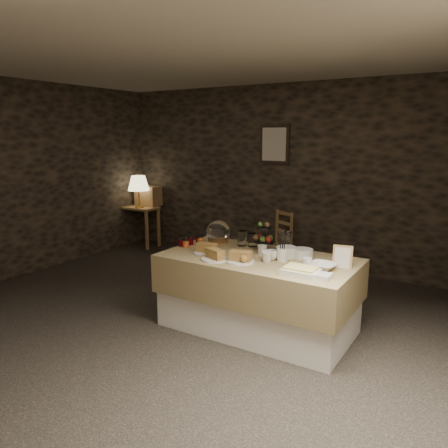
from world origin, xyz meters
The scene contains 27 objects.
ground_plane centered at (0.00, 0.00, 0.00)m, with size 5.50×5.00×0.01m, color black.
room_shell centered at (0.00, 0.00, 1.56)m, with size 5.52×5.02×2.60m.
buffet_table centered at (0.75, 0.26, 0.42)m, with size 1.85×0.98×0.73m.
console_table centered at (-2.50, 2.13, 0.55)m, with size 0.64×0.36×0.68m.
table_lamp centered at (-2.45, 2.08, 1.09)m, with size 0.36×0.36×0.54m.
wine_rack centered at (-2.45, 2.31, 0.85)m, with size 0.42×0.26×0.34m, color olive.
chair centered at (-0.01, 2.33, 0.35)m, with size 0.49×0.48×0.62m.
framed_picture centered at (-0.15, 2.47, 1.75)m, with size 0.45×0.04×0.55m.
plate_stack_a centered at (0.98, 0.41, 0.78)m, with size 0.19×0.19×0.10m, color silver.
plate_stack_b centered at (1.12, 0.46, 0.78)m, with size 0.20×0.20×0.09m, color silver.
cutlery_holder centered at (1.00, 0.26, 0.79)m, with size 0.10×0.10×0.12m, color silver.
cup_a centered at (0.90, 0.23, 0.78)m, with size 0.12×0.12×0.09m, color silver.
cup_b centered at (0.90, 0.15, 0.78)m, with size 0.11×0.11×0.10m, color silver.
mug_c centered at (0.75, 0.35, 0.78)m, with size 0.09×0.09×0.10m, color silver.
mug_d centered at (1.27, 0.18, 0.78)m, with size 0.08×0.08×0.09m, color silver.
bowl centered at (1.41, 0.21, 0.76)m, with size 0.23×0.23×0.06m, color silver.
cake_dome centered at (0.12, 0.53, 0.84)m, with size 0.26×0.26×0.26m.
fruit_stand centered at (0.66, 0.54, 0.86)m, with size 0.23×0.23×0.32m.
bread_platter_left centered at (0.26, 0.11, 0.77)m, with size 0.26×0.26×0.11m.
bread_platter_center centered at (0.45, -0.04, 0.77)m, with size 0.26×0.26×0.11m.
bread_platter_right centered at (0.69, 0.02, 0.77)m, with size 0.26×0.26×0.11m.
jam_jars centered at (-0.08, 0.31, 0.77)m, with size 0.20×0.32×0.07m.
tart_dish centered at (1.30, -0.03, 0.77)m, with size 0.30×0.22×0.07m.
square_dish centered at (1.49, -0.04, 0.76)m, with size 0.14×0.14×0.04m, color silver.
menu_frame centered at (1.54, 0.35, 0.82)m, with size 0.17×0.02×0.22m, color olive.
storage_jar_a centered at (0.40, 0.56, 0.81)m, with size 0.10×0.10×0.16m, color white.
storage_jar_b centered at (0.51, 0.59, 0.80)m, with size 0.09×0.09×0.14m, color white.
Camera 1 is at (2.61, -3.34, 1.88)m, focal length 35.00 mm.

